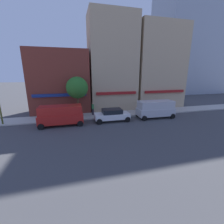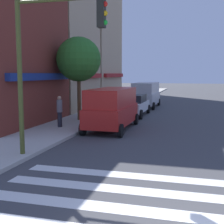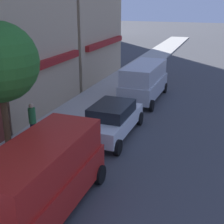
{
  "view_description": "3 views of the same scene",
  "coord_description": "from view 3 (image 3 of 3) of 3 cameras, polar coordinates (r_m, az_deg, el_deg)",
  "views": [
    {
      "loc": [
        12.93,
        -13.01,
        6.0
      ],
      "look_at": [
        17.54,
        4.7,
        1.2
      ],
      "focal_mm": 24.0,
      "sensor_mm": 36.0,
      "label": 1
    },
    {
      "loc": [
        -5.6,
        0.09,
        3.17
      ],
      "look_at": [
        11.4,
        4.7,
        1.0
      ],
      "focal_mm": 50.0,
      "sensor_mm": 36.0,
      "label": 2
    },
    {
      "loc": [
        4.57,
        0.04,
        6.18
      ],
      "look_at": [
        17.54,
        4.7,
        1.2
      ],
      "focal_mm": 50.0,
      "sensor_mm": 36.0,
      "label": 3
    }
  ],
  "objects": [
    {
      "name": "van_red",
      "position": [
        9.61,
        -12.72,
        -11.3
      ],
      "size": [
        5.01,
        2.22,
        2.34
      ],
      "rotation": [
        0.0,
        0.0,
        -0.01
      ],
      "color": "#B21E19",
      "rests_on": "ground_plane"
    },
    {
      "name": "sedan_white",
      "position": [
        14.78,
        0.0,
        -1.31
      ],
      "size": [
        4.43,
        2.02,
        1.59
      ],
      "rotation": [
        0.0,
        0.0,
        -0.02
      ],
      "color": "white",
      "rests_on": "ground_plane"
    },
    {
      "name": "van_silver",
      "position": [
        20.27,
        5.91,
        5.79
      ],
      "size": [
        5.04,
        2.22,
        2.34
      ],
      "rotation": [
        0.0,
        0.0,
        -0.02
      ],
      "color": "#B7B7BC",
      "rests_on": "ground_plane"
    },
    {
      "name": "pedestrian_green_top",
      "position": [
        14.32,
        -14.32,
        -1.68
      ],
      "size": [
        0.32,
        0.32,
        1.77
      ],
      "rotation": [
        0.0,
        0.0,
        0.95
      ],
      "color": "#23232D",
      "rests_on": "sidewalk_left"
    }
  ]
}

